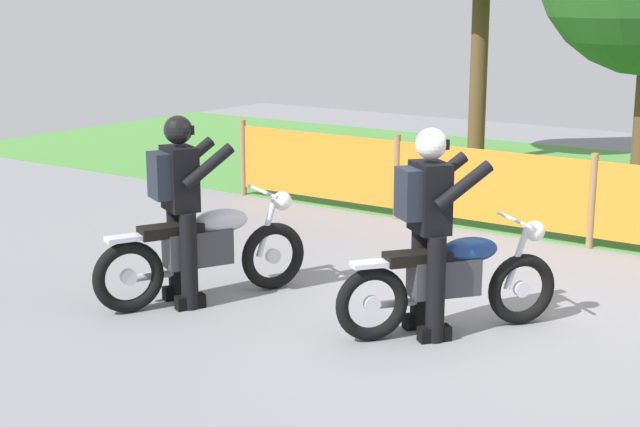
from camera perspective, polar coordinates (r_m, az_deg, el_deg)
ground at (r=8.22m, az=9.75°, el=-6.20°), size 24.00×24.00×0.02m
barrier_fence at (r=10.51m, az=16.30°, el=0.82°), size 9.89×0.08×1.05m
motorcycle_lead at (r=8.43m, az=-7.07°, el=-2.23°), size 1.03×1.87×0.96m
motorcycle_trailing at (r=7.65m, az=7.98°, el=-4.02°), size 1.27×1.59×0.92m
rider_lead at (r=8.24m, az=-8.58°, el=0.84°), size 0.70×0.78×1.69m
rider_trailing at (r=7.43m, az=6.63°, el=-0.43°), size 0.74×0.78×1.69m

